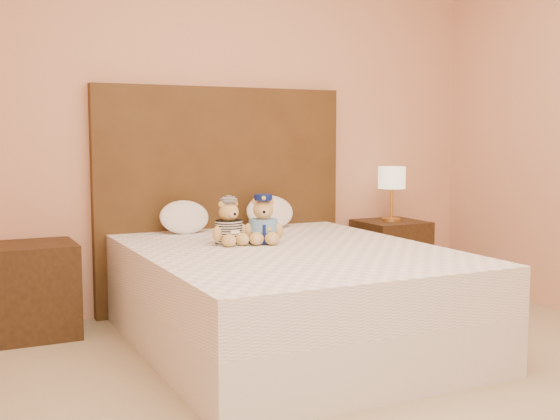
# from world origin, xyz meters

# --- Properties ---
(bed) EXTENTS (1.60, 2.00, 0.55)m
(bed) POSITION_xyz_m (0.00, 1.20, 0.28)
(bed) COLOR white
(bed) RESTS_ON ground
(headboard) EXTENTS (1.75, 0.08, 1.50)m
(headboard) POSITION_xyz_m (0.00, 2.21, 0.75)
(headboard) COLOR #4A3216
(headboard) RESTS_ON ground
(nightstand_left) EXTENTS (0.45, 0.45, 0.55)m
(nightstand_left) POSITION_xyz_m (-1.25, 2.00, 0.28)
(nightstand_left) COLOR #382411
(nightstand_left) RESTS_ON ground
(nightstand_right) EXTENTS (0.45, 0.45, 0.55)m
(nightstand_right) POSITION_xyz_m (1.25, 2.00, 0.28)
(nightstand_right) COLOR #382411
(nightstand_right) RESTS_ON ground
(lamp) EXTENTS (0.20, 0.20, 0.40)m
(lamp) POSITION_xyz_m (1.25, 2.00, 0.85)
(lamp) COLOR gold
(lamp) RESTS_ON nightstand_right
(teddy_police) EXTENTS (0.31, 0.31, 0.28)m
(teddy_police) POSITION_xyz_m (-0.05, 1.43, 0.69)
(teddy_police) COLOR #A98841
(teddy_police) RESTS_ON bed
(teddy_prisoner) EXTENTS (0.26, 0.25, 0.26)m
(teddy_prisoner) POSITION_xyz_m (-0.25, 1.46, 0.68)
(teddy_prisoner) COLOR #A98841
(teddy_prisoner) RESTS_ON bed
(pillow_left) EXTENTS (0.33, 0.21, 0.23)m
(pillow_left) POSITION_xyz_m (-0.33, 2.03, 0.66)
(pillow_left) COLOR white
(pillow_left) RESTS_ON bed
(pillow_right) EXTENTS (0.34, 0.22, 0.24)m
(pillow_right) POSITION_xyz_m (0.28, 2.03, 0.67)
(pillow_right) COLOR white
(pillow_right) RESTS_ON bed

